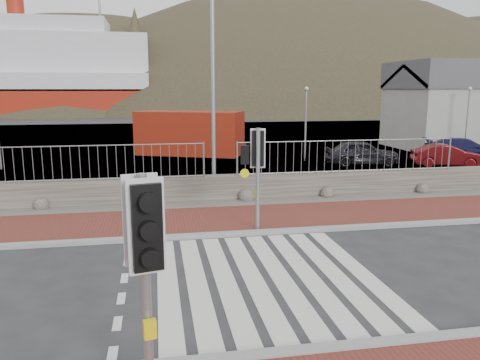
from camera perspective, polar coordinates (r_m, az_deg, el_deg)
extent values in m
plane|color=#28282B|center=(10.25, 3.27, -11.79)|extent=(220.00, 220.00, 0.00)
cube|color=maroon|center=(14.41, -0.89, -4.82)|extent=(40.00, 3.00, 0.08)
cube|color=gray|center=(7.65, 8.83, -19.93)|extent=(40.00, 0.25, 0.12)
cube|color=gray|center=(12.99, 0.18, -6.55)|extent=(40.00, 0.25, 0.12)
cube|color=silver|center=(10.00, -8.80, -12.47)|extent=(0.42, 5.60, 0.01)
cube|color=silver|center=(10.03, -5.29, -12.32)|extent=(0.42, 5.60, 0.01)
cube|color=silver|center=(10.09, -1.82, -12.12)|extent=(0.42, 5.60, 0.01)
cube|color=silver|center=(10.19, 1.60, -11.89)|extent=(0.42, 5.60, 0.01)
cube|color=silver|center=(10.32, 4.93, -11.62)|extent=(0.42, 5.60, 0.01)
cube|color=silver|center=(10.48, 8.16, -11.33)|extent=(0.42, 5.60, 0.01)
cube|color=silver|center=(10.68, 11.28, -11.01)|extent=(0.42, 5.60, 0.01)
cube|color=silver|center=(10.90, 14.27, -10.67)|extent=(0.42, 5.60, 0.01)
cube|color=#59544C|center=(16.32, -2.03, -2.97)|extent=(40.00, 1.50, 0.06)
cube|color=#48433B|center=(17.00, -2.43, -0.96)|extent=(40.00, 0.60, 0.90)
cylinder|color=gray|center=(16.64, -19.05, 3.95)|extent=(8.40, 0.04, 0.04)
cylinder|color=gray|center=(16.60, -4.44, 2.41)|extent=(0.07, 0.07, 1.20)
cylinder|color=gray|center=(17.88, 13.07, 4.72)|extent=(8.40, 0.04, 0.04)
cylinder|color=gray|center=(16.76, -0.35, 2.53)|extent=(0.07, 0.07, 1.20)
cylinder|color=gray|center=(19.98, 24.15, 2.94)|extent=(0.07, 0.07, 1.20)
cube|color=#4C4C4F|center=(37.36, -6.74, 4.82)|extent=(120.00, 40.00, 0.50)
cube|color=#3F4C54|center=(72.23, -8.49, 7.72)|extent=(220.00, 50.00, 0.05)
cube|color=silver|center=(78.84, -22.40, 13.85)|extent=(30.00, 12.00, 6.00)
cube|color=silver|center=(79.20, -22.62, 16.73)|extent=(18.00, 10.00, 2.50)
cylinder|color=maroon|center=(80.41, -25.69, 18.20)|extent=(2.40, 2.40, 3.00)
cylinder|color=gray|center=(78.56, -16.78, 20.10)|extent=(0.30, 0.30, 6.00)
ellipsoid|color=#2C2E1B|center=(100.81, -17.20, -3.27)|extent=(106.40, 68.40, 76.00)
ellipsoid|color=#2C2E1B|center=(106.59, 7.87, -5.45)|extent=(140.00, 90.00, 100.00)
cylinder|color=gray|center=(5.95, -11.34, -13.66)|extent=(0.12, 0.12, 3.01)
cube|color=yellow|center=(6.11, -11.20, -16.87)|extent=(0.17, 0.12, 0.24)
cube|color=black|center=(5.63, -11.69, -5.16)|extent=(0.48, 0.35, 1.13)
sphere|color=#0CE53F|center=(5.73, -11.56, -8.27)|extent=(0.16, 0.16, 0.16)
cylinder|color=gray|center=(13.03, 2.19, -0.08)|extent=(0.12, 0.12, 2.93)
cube|color=yellow|center=(13.10, 2.18, -1.65)|extent=(0.16, 0.11, 0.23)
cube|color=black|center=(12.88, 2.22, 3.81)|extent=(0.45, 0.31, 1.10)
sphere|color=#0CE53F|center=(12.93, 2.21, 2.43)|extent=(0.16, 0.16, 0.16)
cube|color=black|center=(12.89, 0.59, 3.11)|extent=(0.25, 0.20, 0.52)
cylinder|color=gray|center=(17.42, -3.33, 12.67)|extent=(0.16, 0.16, 8.96)
cube|color=maroon|center=(29.19, -6.11, 5.73)|extent=(6.88, 4.89, 2.64)
imported|color=black|center=(25.77, 14.62, 3.26)|extent=(4.05, 2.10, 1.32)
imported|color=#570C0F|center=(26.67, 23.91, 2.74)|extent=(3.69, 2.19, 1.15)
imported|color=#13143B|center=(29.30, 25.66, 3.38)|extent=(4.71, 3.14, 1.27)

